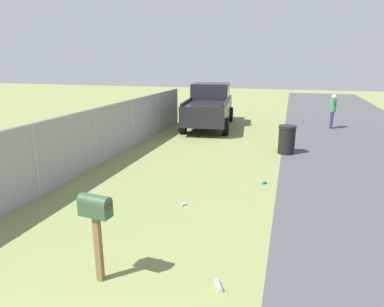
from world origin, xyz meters
name	(u,v)px	position (x,y,z in m)	size (l,w,h in m)	color
mailbox	(96,213)	(3.49, 0.26, 1.09)	(0.25, 0.49, 1.37)	brown
pickup_truck	(210,104)	(15.96, 1.54, 1.11)	(5.64, 2.66, 2.09)	black
trash_bin	(287,140)	(11.67, -2.27, 0.50)	(0.60, 0.60, 1.00)	black
pedestrian	(333,109)	(17.00, -4.27, 0.95)	(0.49, 0.30, 1.64)	#2D3351
fence_section	(95,136)	(8.51, 3.37, 0.97)	(15.67, 0.07, 1.80)	#9EA3A8
litter_can_by_mailbox	(264,183)	(8.33, -1.78, 0.03)	(0.07, 0.07, 0.12)	blue
litter_bottle_midfield_b	(219,286)	(3.79, -1.48, 0.04)	(0.07, 0.07, 0.22)	#B2D8BF
litter_can_midfield_a	(184,204)	(6.40, -0.13, 0.03)	(0.07, 0.07, 0.12)	silver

